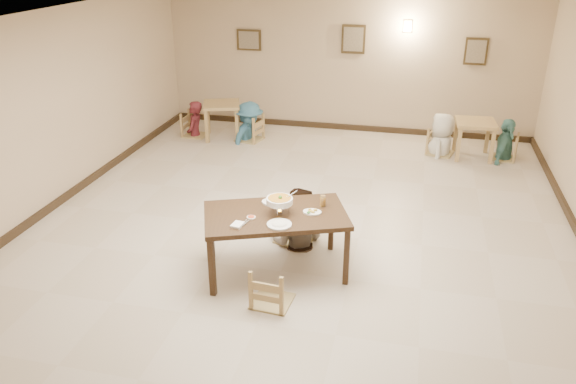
% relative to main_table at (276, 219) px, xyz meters
% --- Properties ---
extents(floor, '(10.00, 10.00, 0.00)m').
position_rel_main_table_xyz_m(floor, '(0.07, 1.09, -0.74)').
color(floor, beige).
rests_on(floor, ground).
extents(ceiling, '(10.00, 10.00, 0.00)m').
position_rel_main_table_xyz_m(ceiling, '(0.07, 1.09, 2.26)').
color(ceiling, silver).
rests_on(ceiling, wall_back).
extents(wall_back, '(10.00, 0.00, 10.00)m').
position_rel_main_table_xyz_m(wall_back, '(0.07, 6.09, 0.76)').
color(wall_back, '#C1A98B').
rests_on(wall_back, floor).
extents(wall_left, '(0.00, 10.00, 10.00)m').
position_rel_main_table_xyz_m(wall_left, '(-3.93, 1.09, 0.76)').
color(wall_left, '#C1A98B').
rests_on(wall_left, floor).
extents(baseboard_back, '(8.00, 0.06, 0.12)m').
position_rel_main_table_xyz_m(baseboard_back, '(0.07, 6.06, -0.68)').
color(baseboard_back, black).
rests_on(baseboard_back, floor).
extents(baseboard_left, '(0.06, 10.00, 0.12)m').
position_rel_main_table_xyz_m(baseboard_left, '(-3.90, 1.09, -0.68)').
color(baseboard_left, black).
rests_on(baseboard_left, floor).
extents(picture_a, '(0.55, 0.04, 0.45)m').
position_rel_main_table_xyz_m(picture_a, '(-2.13, 6.05, 1.16)').
color(picture_a, '#362916').
rests_on(picture_a, wall_back).
extents(picture_b, '(0.50, 0.04, 0.60)m').
position_rel_main_table_xyz_m(picture_b, '(0.17, 6.05, 1.26)').
color(picture_b, '#362916').
rests_on(picture_b, wall_back).
extents(picture_c, '(0.45, 0.04, 0.55)m').
position_rel_main_table_xyz_m(picture_c, '(2.67, 6.05, 1.11)').
color(picture_c, '#362916').
rests_on(picture_c, wall_back).
extents(wall_sconce, '(0.16, 0.05, 0.22)m').
position_rel_main_table_xyz_m(wall_sconce, '(1.27, 6.05, 1.56)').
color(wall_sconce, '#FFD88C').
rests_on(wall_sconce, wall_back).
extents(main_table, '(2.00, 1.56, 0.82)m').
position_rel_main_table_xyz_m(main_table, '(0.00, 0.00, 0.00)').
color(main_table, '#362212').
rests_on(main_table, floor).
extents(chair_far, '(0.48, 0.48, 1.03)m').
position_rel_main_table_xyz_m(chair_far, '(0.07, 0.84, -0.23)').
color(chair_far, tan).
rests_on(chair_far, floor).
extents(chair_near, '(0.45, 0.45, 0.96)m').
position_rel_main_table_xyz_m(chair_near, '(0.13, -0.70, -0.27)').
color(chair_near, tan).
rests_on(chair_near, floor).
extents(main_diner, '(0.82, 0.64, 1.67)m').
position_rel_main_table_xyz_m(main_diner, '(0.11, 0.78, 0.09)').
color(main_diner, gray).
rests_on(main_diner, floor).
extents(curry_warmer, '(0.37, 0.33, 0.30)m').
position_rel_main_table_xyz_m(curry_warmer, '(0.05, 0.01, 0.25)').
color(curry_warmer, silver).
rests_on(curry_warmer, main_table).
extents(rice_plate_far, '(0.32, 0.32, 0.07)m').
position_rel_main_table_xyz_m(rice_plate_far, '(-0.09, 0.28, 0.10)').
color(rice_plate_far, white).
rests_on(rice_plate_far, main_table).
extents(rice_plate_near, '(0.30, 0.30, 0.07)m').
position_rel_main_table_xyz_m(rice_plate_near, '(0.12, -0.30, 0.10)').
color(rice_plate_near, white).
rests_on(rice_plate_near, main_table).
extents(fried_plate, '(0.23, 0.23, 0.05)m').
position_rel_main_table_xyz_m(fried_plate, '(0.44, 0.12, 0.10)').
color(fried_plate, white).
rests_on(fried_plate, main_table).
extents(chili_dish, '(0.11, 0.11, 0.02)m').
position_rel_main_table_xyz_m(chili_dish, '(-0.26, -0.19, 0.09)').
color(chili_dish, white).
rests_on(chili_dish, main_table).
extents(napkin_cutlery, '(0.18, 0.25, 0.03)m').
position_rel_main_table_xyz_m(napkin_cutlery, '(-0.36, -0.42, 0.10)').
color(napkin_cutlery, white).
rests_on(napkin_cutlery, main_table).
extents(drink_glass, '(0.08, 0.08, 0.15)m').
position_rel_main_table_xyz_m(drink_glass, '(0.53, 0.34, 0.15)').
color(drink_glass, white).
rests_on(drink_glass, main_table).
extents(bg_table_left, '(0.96, 0.96, 0.76)m').
position_rel_main_table_xyz_m(bg_table_left, '(-2.44, 4.93, -0.12)').
color(bg_table_left, tan).
rests_on(bg_table_left, floor).
extents(bg_table_right, '(0.77, 0.77, 0.74)m').
position_rel_main_table_xyz_m(bg_table_right, '(2.74, 4.89, -0.14)').
color(bg_table_right, tan).
rests_on(bg_table_right, floor).
extents(bg_chair_ll, '(0.47, 0.47, 1.00)m').
position_rel_main_table_xyz_m(bg_chair_ll, '(-3.06, 4.88, -0.24)').
color(bg_chair_ll, tan).
rests_on(bg_chair_ll, floor).
extents(bg_chair_lr, '(0.50, 0.50, 1.06)m').
position_rel_main_table_xyz_m(bg_chair_lr, '(-1.82, 4.88, -0.22)').
color(bg_chair_lr, tan).
rests_on(bg_chair_lr, floor).
extents(bg_chair_rl, '(0.48, 0.48, 1.03)m').
position_rel_main_table_xyz_m(bg_chair_rl, '(2.13, 4.94, -0.23)').
color(bg_chair_rl, tan).
rests_on(bg_chair_rl, floor).
extents(bg_chair_rr, '(0.44, 0.44, 0.94)m').
position_rel_main_table_xyz_m(bg_chair_rr, '(3.34, 4.95, -0.27)').
color(bg_chair_rr, tan).
rests_on(bg_chair_rr, floor).
extents(bg_diner_a, '(0.41, 0.59, 1.54)m').
position_rel_main_table_xyz_m(bg_diner_a, '(-3.06, 4.88, 0.03)').
color(bg_diner_a, '#591C24').
rests_on(bg_diner_a, floor).
extents(bg_diner_b, '(0.89, 1.20, 1.66)m').
position_rel_main_table_xyz_m(bg_diner_b, '(-1.82, 4.88, 0.09)').
color(bg_diner_b, teal).
rests_on(bg_diner_b, floor).
extents(bg_diner_c, '(0.65, 0.89, 1.66)m').
position_rel_main_table_xyz_m(bg_diner_c, '(2.13, 4.94, 0.09)').
color(bg_diner_c, silver).
rests_on(bg_diner_c, floor).
extents(bg_diner_d, '(0.69, 1.02, 1.60)m').
position_rel_main_table_xyz_m(bg_diner_d, '(3.34, 4.95, 0.06)').
color(bg_diner_d, teal).
rests_on(bg_diner_d, floor).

